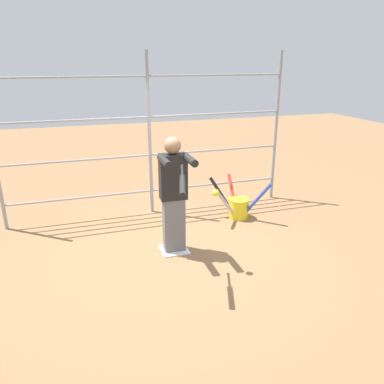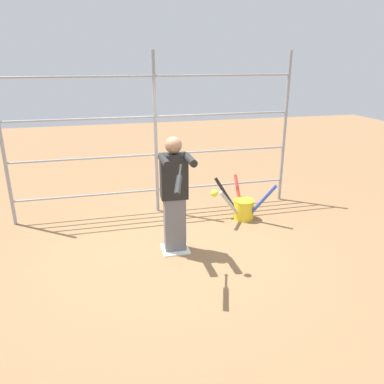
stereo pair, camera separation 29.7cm
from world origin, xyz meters
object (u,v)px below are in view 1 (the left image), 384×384
at_px(batter, 174,192).
at_px(bat_bucket, 238,206).
at_px(baseball_bat_swinging, 182,183).
at_px(softball_in_flight, 216,193).

height_order(batter, bat_bucket, batter).
xyz_separation_m(batter, baseball_bat_swinging, (0.13, 0.90, 0.44)).
bearing_deg(bat_bucket, softball_in_flight, 55.44).
relative_size(baseball_bat_swinging, softball_in_flight, 8.20).
bearing_deg(baseball_bat_swinging, batter, -98.26).
bearing_deg(softball_in_flight, baseball_bat_swinging, 27.92).
distance_m(softball_in_flight, bat_bucket, 2.01).
distance_m(baseball_bat_swinging, softball_in_flight, 0.66).
bearing_deg(batter, baseball_bat_swinging, 81.74).
height_order(batter, softball_in_flight, batter).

